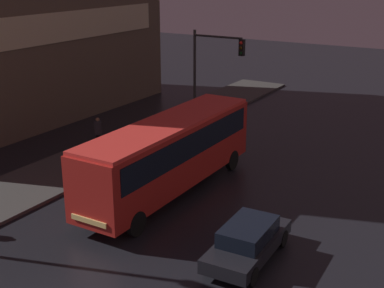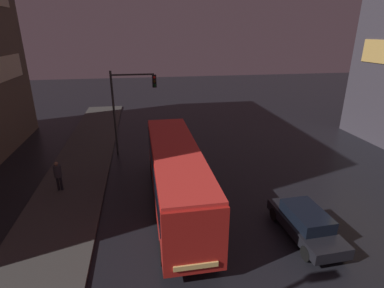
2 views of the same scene
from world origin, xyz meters
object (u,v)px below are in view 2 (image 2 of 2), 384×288
(car_taxi, at_px, (306,223))
(traffic_light_main, at_px, (128,99))
(bus_near, at_px, (176,172))
(pedestrian_mid, at_px, (58,173))

(car_taxi, height_order, traffic_light_main, traffic_light_main)
(car_taxi, relative_size, traffic_light_main, 0.69)
(bus_near, bearing_deg, car_taxi, 147.84)
(bus_near, relative_size, pedestrian_mid, 6.13)
(bus_near, distance_m, traffic_light_main, 8.80)
(bus_near, relative_size, car_taxi, 2.54)
(pedestrian_mid, bearing_deg, car_taxi, -101.60)
(car_taxi, bearing_deg, traffic_light_main, -57.65)
(car_taxi, xyz_separation_m, traffic_light_main, (-8.00, 11.58, 3.56))
(pedestrian_mid, bearing_deg, bus_near, -97.26)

